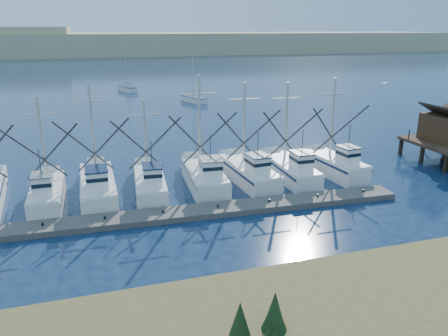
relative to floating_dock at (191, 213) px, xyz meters
The scene contains 7 objects.
ground 8.69m from the floating_dock, 41.70° to the right, with size 500.00×500.00×0.00m, color #0C1C37.
floating_dock is the anchor object (origin of this frame).
dune_ridge 204.38m from the floating_dock, 88.18° to the left, with size 360.00×60.00×10.00m, color tan.
trawler_fleet 5.18m from the floating_dock, 91.21° to the left, with size 32.20×8.96×9.28m.
sailboat_near 49.88m from the floating_dock, 76.58° to the left, with size 3.75×6.47×8.10m.
sailboat_far 66.38m from the floating_dock, 88.87° to the left, with size 3.76×6.33×8.10m.
flying_gull 20.72m from the floating_dock, 14.36° to the left, with size 0.98×0.18×0.18m.
Camera 1 is at (-12.63, -22.59, 12.98)m, focal length 35.00 mm.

